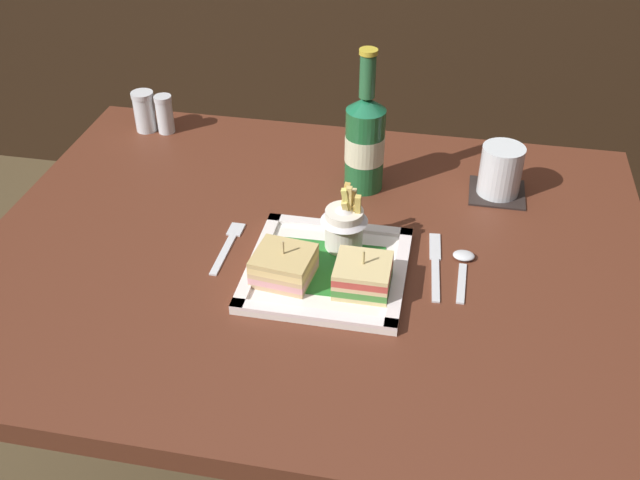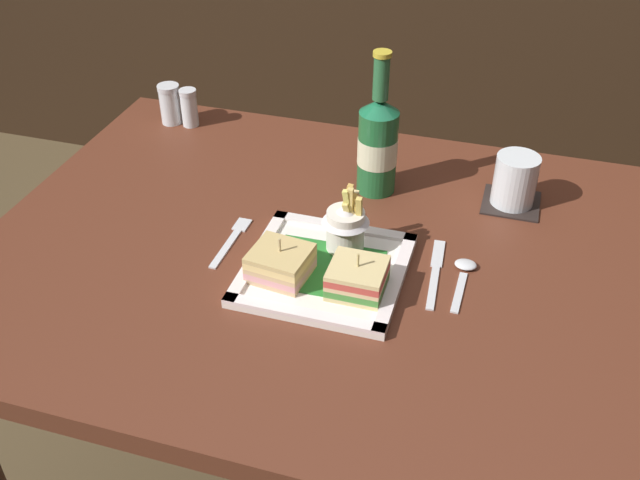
# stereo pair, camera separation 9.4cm
# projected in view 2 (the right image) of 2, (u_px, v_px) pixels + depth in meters

# --- Properties ---
(dining_table) EXTENTS (1.10, 0.86, 0.76)m
(dining_table) POSITION_uv_depth(u_px,v_px,m) (315.00, 300.00, 1.26)
(dining_table) COLOR #5A2B1B
(dining_table) RESTS_ON ground_plane
(square_plate) EXTENTS (0.25, 0.25, 0.02)m
(square_plate) POSITION_uv_depth(u_px,v_px,m) (325.00, 270.00, 1.14)
(square_plate) COLOR white
(square_plate) RESTS_ON dining_table
(sandwich_half_left) EXTENTS (0.10, 0.09, 0.07)m
(sandwich_half_left) POSITION_uv_depth(u_px,v_px,m) (280.00, 263.00, 1.11)
(sandwich_half_left) COLOR tan
(sandwich_half_left) RESTS_ON square_plate
(sandwich_half_right) EXTENTS (0.08, 0.08, 0.07)m
(sandwich_half_right) POSITION_uv_depth(u_px,v_px,m) (357.00, 278.00, 1.08)
(sandwich_half_right) COLOR #D6BE80
(sandwich_half_right) RESTS_ON square_plate
(fries_cup) EXTENTS (0.08, 0.08, 0.11)m
(fries_cup) POSITION_uv_depth(u_px,v_px,m) (347.00, 221.00, 1.15)
(fries_cup) COLOR silver
(fries_cup) RESTS_ON square_plate
(beer_bottle) EXTENTS (0.07, 0.07, 0.26)m
(beer_bottle) POSITION_uv_depth(u_px,v_px,m) (378.00, 143.00, 1.29)
(beer_bottle) COLOR #206131
(beer_bottle) RESTS_ON dining_table
(drink_coaster) EXTENTS (0.10, 0.10, 0.00)m
(drink_coaster) POSITION_uv_depth(u_px,v_px,m) (511.00, 203.00, 1.30)
(drink_coaster) COLOR black
(drink_coaster) RESTS_ON dining_table
(water_glass) EXTENTS (0.08, 0.08, 0.09)m
(water_glass) POSITION_uv_depth(u_px,v_px,m) (515.00, 183.00, 1.28)
(water_glass) COLOR silver
(water_glass) RESTS_ON dining_table
(fork) EXTENTS (0.02, 0.14, 0.00)m
(fork) POSITION_uv_depth(u_px,v_px,m) (232.00, 239.00, 1.21)
(fork) COLOR silver
(fork) RESTS_ON dining_table
(knife) EXTENTS (0.03, 0.18, 0.00)m
(knife) POSITION_uv_depth(u_px,v_px,m) (436.00, 270.00, 1.15)
(knife) COLOR silver
(knife) RESTS_ON dining_table
(spoon) EXTENTS (0.03, 0.13, 0.01)m
(spoon) POSITION_uv_depth(u_px,v_px,m) (464.00, 272.00, 1.14)
(spoon) COLOR silver
(spoon) RESTS_ON dining_table
(salt_shaker) EXTENTS (0.05, 0.05, 0.08)m
(salt_shaker) POSITION_uv_depth(u_px,v_px,m) (170.00, 106.00, 1.54)
(salt_shaker) COLOR silver
(salt_shaker) RESTS_ON dining_table
(pepper_shaker) EXTENTS (0.04, 0.04, 0.08)m
(pepper_shaker) POSITION_uv_depth(u_px,v_px,m) (189.00, 110.00, 1.53)
(pepper_shaker) COLOR silver
(pepper_shaker) RESTS_ON dining_table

